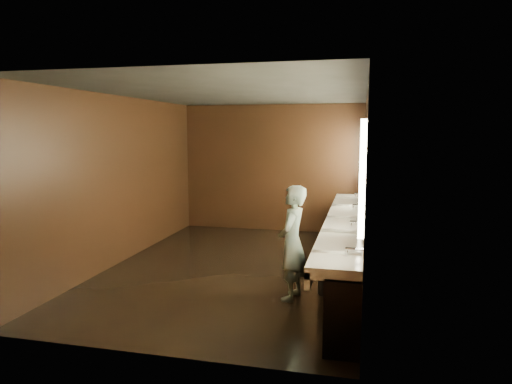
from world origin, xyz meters
TOP-DOWN VIEW (x-y plane):
  - floor at (0.00, 0.00)m, footprint 6.00×6.00m
  - ceiling at (0.00, 0.00)m, footprint 4.00×6.00m
  - wall_back at (0.00, 3.00)m, footprint 4.00×0.02m
  - wall_front at (0.00, -3.00)m, footprint 4.00×0.02m
  - wall_left at (-2.00, 0.00)m, footprint 0.02×6.00m
  - wall_right at (2.00, 0.00)m, footprint 0.02×6.00m
  - sink_counter at (1.79, 0.00)m, footprint 0.55×5.40m
  - mirror_band at (1.98, -0.00)m, footprint 0.06×5.03m
  - person at (1.10, -1.14)m, footprint 0.44×0.60m
  - trash_bin at (1.58, -0.85)m, footprint 0.42×0.42m

SIDE VIEW (x-z plane):
  - floor at x=0.00m, z-range 0.00..0.00m
  - trash_bin at x=1.58m, z-range 0.00..0.50m
  - sink_counter at x=1.79m, z-range -0.01..1.00m
  - person at x=1.10m, z-range 0.00..1.52m
  - wall_back at x=0.00m, z-range 0.00..2.80m
  - wall_front at x=0.00m, z-range 0.00..2.80m
  - wall_left at x=-2.00m, z-range 0.00..2.80m
  - wall_right at x=2.00m, z-range 0.00..2.80m
  - mirror_band at x=1.98m, z-range 1.17..2.32m
  - ceiling at x=0.00m, z-range 2.79..2.81m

